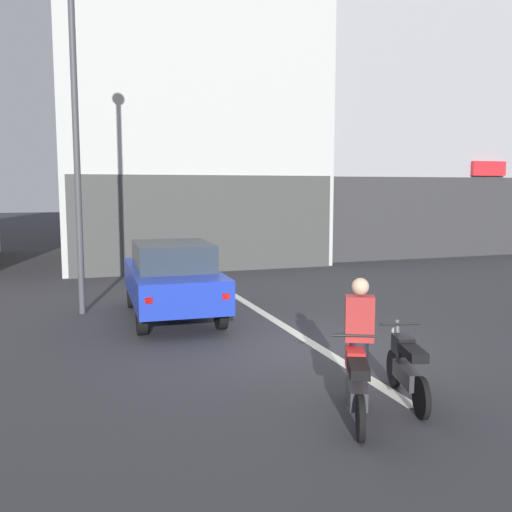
{
  "coord_description": "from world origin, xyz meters",
  "views": [
    {
      "loc": [
        -4.17,
        -8.96,
        2.8
      ],
      "look_at": [
        -0.44,
        2.0,
        1.4
      ],
      "focal_mm": 39.94,
      "sensor_mm": 36.0,
      "label": 1
    }
  ],
  "objects_px": {
    "motorcycle_red_row_leftmost": "(356,383)",
    "person_by_motorcycles": "(359,341)",
    "motorcycle_black_row_left_mid": "(407,367)",
    "street_lamp": "(75,111)",
    "car_blue_crossing_near": "(172,277)"
  },
  "relations": [
    {
      "from": "motorcycle_black_row_left_mid",
      "to": "street_lamp",
      "type": "bearing_deg",
      "value": 119.4
    },
    {
      "from": "street_lamp",
      "to": "motorcycle_black_row_left_mid",
      "type": "bearing_deg",
      "value": -60.6
    },
    {
      "from": "street_lamp",
      "to": "motorcycle_black_row_left_mid",
      "type": "xyz_separation_m",
      "value": [
        3.86,
        -6.85,
        -3.97
      ]
    },
    {
      "from": "car_blue_crossing_near",
      "to": "motorcycle_black_row_left_mid",
      "type": "xyz_separation_m",
      "value": [
        2.02,
        -5.78,
        -0.43
      ]
    },
    {
      "from": "motorcycle_black_row_left_mid",
      "to": "person_by_motorcycles",
      "type": "distance_m",
      "value": 0.8
    },
    {
      "from": "street_lamp",
      "to": "person_by_motorcycles",
      "type": "relative_size",
      "value": 4.4
    },
    {
      "from": "motorcycle_black_row_left_mid",
      "to": "car_blue_crossing_near",
      "type": "bearing_deg",
      "value": 109.25
    },
    {
      "from": "motorcycle_red_row_leftmost",
      "to": "person_by_motorcycles",
      "type": "distance_m",
      "value": 0.6
    },
    {
      "from": "person_by_motorcycles",
      "to": "street_lamp",
      "type": "bearing_deg",
      "value": 114.94
    },
    {
      "from": "car_blue_crossing_near",
      "to": "street_lamp",
      "type": "distance_m",
      "value": 4.13
    },
    {
      "from": "car_blue_crossing_near",
      "to": "motorcycle_red_row_leftmost",
      "type": "xyz_separation_m",
      "value": [
        1.09,
        -6.12,
        -0.43
      ]
    },
    {
      "from": "motorcycle_red_row_leftmost",
      "to": "motorcycle_black_row_left_mid",
      "type": "xyz_separation_m",
      "value": [
        0.93,
        0.34,
        0.0
      ]
    },
    {
      "from": "street_lamp",
      "to": "person_by_motorcycles",
      "type": "xyz_separation_m",
      "value": [
        3.17,
        -6.81,
        -3.57
      ]
    },
    {
      "from": "motorcycle_red_row_leftmost",
      "to": "motorcycle_black_row_left_mid",
      "type": "relative_size",
      "value": 0.96
    },
    {
      "from": "street_lamp",
      "to": "person_by_motorcycles",
      "type": "height_order",
      "value": "street_lamp"
    }
  ]
}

